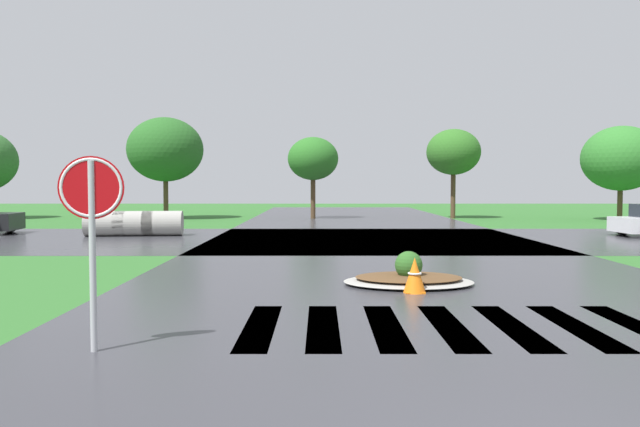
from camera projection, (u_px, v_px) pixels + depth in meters
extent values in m
cube|color=#35353A|center=(405.00, 275.00, 13.77)|extent=(11.73, 80.00, 0.01)
cube|color=#35353A|center=(372.00, 239.00, 22.69)|extent=(90.00, 10.56, 0.01)
cube|color=white|center=(262.00, 326.00, 8.82)|extent=(0.45, 2.90, 0.01)
cube|color=white|center=(325.00, 326.00, 8.82)|extent=(0.45, 2.90, 0.01)
cube|color=white|center=(388.00, 326.00, 8.81)|extent=(0.45, 2.90, 0.01)
cube|color=white|center=(451.00, 326.00, 8.81)|extent=(0.45, 2.90, 0.01)
cube|color=white|center=(514.00, 326.00, 8.81)|extent=(0.45, 2.90, 0.01)
cube|color=white|center=(577.00, 326.00, 8.80)|extent=(0.45, 2.90, 0.01)
cube|color=white|center=(640.00, 326.00, 8.80)|extent=(0.45, 2.90, 0.01)
cylinder|color=#B2B5BA|center=(95.00, 257.00, 7.44)|extent=(0.08, 0.08, 2.32)
cylinder|color=red|center=(94.00, 188.00, 7.40)|extent=(0.75, 0.20, 0.76)
torus|color=white|center=(94.00, 188.00, 7.40)|extent=(0.72, 0.21, 0.73)
ellipsoid|color=#9E9B93|center=(411.00, 282.00, 12.47)|extent=(2.63, 1.89, 0.12)
ellipsoid|color=brown|center=(411.00, 277.00, 12.47)|extent=(2.16, 1.55, 0.10)
sphere|color=#2D6023|center=(411.00, 265.00, 12.46)|extent=(0.56, 0.56, 0.56)
cylinder|color=black|center=(626.00, 227.00, 24.67)|extent=(0.65, 0.26, 0.64)
cylinder|color=black|center=(13.00, 225.00, 26.05)|extent=(0.66, 0.29, 0.64)
cylinder|color=#9E9B93|center=(108.00, 224.00, 24.05)|extent=(1.61, 1.12, 0.98)
cylinder|color=#9E9B93|center=(137.00, 223.00, 24.16)|extent=(1.61, 1.12, 0.98)
cylinder|color=#9E9B93|center=(165.00, 223.00, 24.27)|extent=(1.61, 1.12, 0.98)
cone|color=orange|center=(417.00, 275.00, 11.52)|extent=(0.43, 0.43, 0.67)
torus|color=white|center=(417.00, 273.00, 11.52)|extent=(0.26, 0.26, 0.04)
cube|color=orange|center=(417.00, 292.00, 11.53)|extent=(0.36, 0.36, 0.03)
cylinder|color=#4C3823|center=(168.00, 197.00, 35.94)|extent=(0.28, 0.28, 2.50)
ellipsoid|color=#255C21|center=(168.00, 150.00, 35.81)|extent=(4.37, 4.37, 3.72)
cylinder|color=#4C3823|center=(315.00, 198.00, 36.12)|extent=(0.28, 0.28, 2.48)
ellipsoid|color=#296923|center=(315.00, 159.00, 36.01)|extent=(2.96, 2.96, 2.51)
cylinder|color=#4C3823|center=(455.00, 195.00, 36.32)|extent=(0.28, 0.28, 2.81)
ellipsoid|color=#2E6822|center=(456.00, 152.00, 36.20)|extent=(3.16, 3.16, 2.69)
cylinder|color=#4C3823|center=(623.00, 203.00, 34.15)|extent=(0.28, 0.28, 1.97)
ellipsoid|color=#2F752B|center=(624.00, 158.00, 34.03)|extent=(4.21, 4.21, 3.58)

